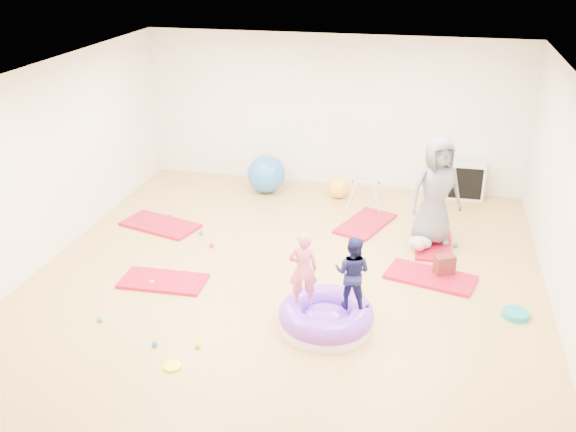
# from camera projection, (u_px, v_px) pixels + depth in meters

# --- Properties ---
(room) EXTENTS (7.01, 8.01, 2.81)m
(room) POSITION_uv_depth(u_px,v_px,m) (283.00, 190.00, 8.19)
(room) COLOR tan
(room) RESTS_ON ground
(gym_mat_front_left) EXTENTS (1.17, 0.61, 0.05)m
(gym_mat_front_left) POSITION_uv_depth(u_px,v_px,m) (163.00, 281.00, 8.81)
(gym_mat_front_left) COLOR #A6002C
(gym_mat_front_left) RESTS_ON ground
(gym_mat_mid_left) EXTENTS (1.38, 0.95, 0.05)m
(gym_mat_mid_left) POSITION_uv_depth(u_px,v_px,m) (160.00, 225.00, 10.50)
(gym_mat_mid_left) COLOR #A6002C
(gym_mat_mid_left) RESTS_ON ground
(gym_mat_center_back) EXTENTS (0.97, 1.32, 0.05)m
(gym_mat_center_back) POSITION_uv_depth(u_px,v_px,m) (365.00, 224.00, 10.55)
(gym_mat_center_back) COLOR #A6002C
(gym_mat_center_back) RESTS_ON ground
(gym_mat_right) EXTENTS (1.31, 0.88, 0.05)m
(gym_mat_right) POSITION_uv_depth(u_px,v_px,m) (430.00, 277.00, 8.90)
(gym_mat_right) COLOR #A6002C
(gym_mat_right) RESTS_ON ground
(gym_mat_rear_right) EXTENTS (0.59, 1.11, 0.05)m
(gym_mat_rear_right) POSITION_uv_depth(u_px,v_px,m) (433.00, 245.00, 9.83)
(gym_mat_rear_right) COLOR #A6002C
(gym_mat_rear_right) RESTS_ON ground
(inflatable_cushion) EXTENTS (1.17, 1.17, 0.37)m
(inflatable_cushion) POSITION_uv_depth(u_px,v_px,m) (326.00, 317.00, 7.77)
(inflatable_cushion) COLOR white
(inflatable_cushion) RESTS_ON ground
(child_pink) EXTENTS (0.40, 0.32, 0.95)m
(child_pink) POSITION_uv_depth(u_px,v_px,m) (303.00, 265.00, 7.56)
(child_pink) COLOR #EE6181
(child_pink) RESTS_ON inflatable_cushion
(child_navy) EXTENTS (0.50, 0.41, 0.92)m
(child_navy) POSITION_uv_depth(u_px,v_px,m) (353.00, 269.00, 7.52)
(child_navy) COLOR #131543
(child_navy) RESTS_ON inflatable_cushion
(adult_caregiver) EXTENTS (0.96, 0.83, 1.66)m
(adult_caregiver) POSITION_uv_depth(u_px,v_px,m) (436.00, 191.00, 9.57)
(adult_caregiver) COLOR slate
(adult_caregiver) RESTS_ON gym_mat_rear_right
(infant) EXTENTS (0.34, 0.35, 0.20)m
(infant) POSITION_uv_depth(u_px,v_px,m) (420.00, 243.00, 9.60)
(infant) COLOR #98B8CC
(infant) RESTS_ON gym_mat_rear_right
(ball_pit_balls) EXTENTS (4.75, 3.55, 0.07)m
(ball_pit_balls) POSITION_uv_depth(u_px,v_px,m) (210.00, 272.00, 9.01)
(ball_pit_balls) COLOR green
(ball_pit_balls) RESTS_ON ground
(exercise_ball_blue) EXTENTS (0.70, 0.70, 0.70)m
(exercise_ball_blue) POSITION_uv_depth(u_px,v_px,m) (266.00, 174.00, 11.77)
(exercise_ball_blue) COLOR blue
(exercise_ball_blue) RESTS_ON ground
(exercise_ball_orange) EXTENTS (0.37, 0.37, 0.37)m
(exercise_ball_orange) POSITION_uv_depth(u_px,v_px,m) (339.00, 188.00, 11.57)
(exercise_ball_orange) COLOR yellow
(exercise_ball_orange) RESTS_ON ground
(infant_play_gym) EXTENTS (0.61, 0.58, 0.46)m
(infant_play_gym) POSITION_uv_depth(u_px,v_px,m) (365.00, 189.00, 11.17)
(infant_play_gym) COLOR silver
(infant_play_gym) RESTS_ON ground
(cube_shelf) EXTENTS (0.66, 0.33, 0.66)m
(cube_shelf) POSITION_uv_depth(u_px,v_px,m) (465.00, 181.00, 11.50)
(cube_shelf) COLOR silver
(cube_shelf) RESTS_ON ground
(balance_disc) EXTENTS (0.34, 0.34, 0.07)m
(balance_disc) POSITION_uv_depth(u_px,v_px,m) (516.00, 314.00, 8.02)
(balance_disc) COLOR teal
(balance_disc) RESTS_ON ground
(backpack) EXTENTS (0.32, 0.28, 0.32)m
(backpack) POSITION_uv_depth(u_px,v_px,m) (444.00, 266.00, 8.92)
(backpack) COLOR maroon
(backpack) RESTS_ON ground
(yellow_toy) EXTENTS (0.20, 0.20, 0.03)m
(yellow_toy) POSITION_uv_depth(u_px,v_px,m) (172.00, 366.00, 7.09)
(yellow_toy) COLOR #FFFC06
(yellow_toy) RESTS_ON ground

